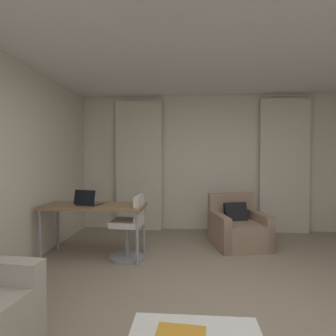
{
  "coord_description": "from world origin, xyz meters",
  "views": [
    {
      "loc": [
        -0.38,
        -2.46,
        1.38
      ],
      "look_at": [
        -0.7,
        1.53,
        1.25
      ],
      "focal_mm": 29.87,
      "sensor_mm": 36.0,
      "label": 1
    }
  ],
  "objects_px": {
    "desk": "(94,209)",
    "magazine_open": "(180,335)",
    "desk_chair": "(130,231)",
    "laptop": "(88,202)",
    "armchair": "(238,229)"
  },
  "relations": [
    {
      "from": "laptop",
      "to": "armchair",
      "type": "bearing_deg",
      "value": 18.79
    },
    {
      "from": "armchair",
      "to": "magazine_open",
      "type": "xyz_separation_m",
      "value": [
        -0.81,
        -2.95,
        0.13
      ]
    },
    {
      "from": "armchair",
      "to": "magazine_open",
      "type": "bearing_deg",
      "value": -105.38
    },
    {
      "from": "armchair",
      "to": "desk_chair",
      "type": "height_order",
      "value": "desk_chair"
    },
    {
      "from": "armchair",
      "to": "laptop",
      "type": "relative_size",
      "value": 2.66
    },
    {
      "from": "desk",
      "to": "laptop",
      "type": "relative_size",
      "value": 3.8
    },
    {
      "from": "desk_chair",
      "to": "laptop",
      "type": "relative_size",
      "value": 2.37
    },
    {
      "from": "desk_chair",
      "to": "magazine_open",
      "type": "xyz_separation_m",
      "value": [
        0.77,
        -2.22,
        0.0
      ]
    },
    {
      "from": "armchair",
      "to": "laptop",
      "type": "distance_m",
      "value": 2.35
    },
    {
      "from": "desk",
      "to": "desk_chair",
      "type": "bearing_deg",
      "value": -4.75
    },
    {
      "from": "desk",
      "to": "laptop",
      "type": "bearing_deg",
      "value": -149.72
    },
    {
      "from": "desk",
      "to": "laptop",
      "type": "xyz_separation_m",
      "value": [
        -0.08,
        -0.04,
        0.11
      ]
    },
    {
      "from": "desk",
      "to": "magazine_open",
      "type": "height_order",
      "value": "desk"
    },
    {
      "from": "laptop",
      "to": "magazine_open",
      "type": "xyz_separation_m",
      "value": [
        1.36,
        -2.21,
        -0.39
      ]
    },
    {
      "from": "laptop",
      "to": "magazine_open",
      "type": "distance_m",
      "value": 2.63
    }
  ]
}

